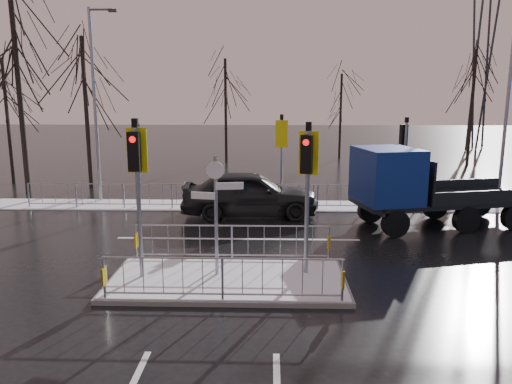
{
  "coord_description": "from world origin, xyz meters",
  "views": [
    {
      "loc": [
        1.08,
        -11.98,
        4.8
      ],
      "look_at": [
        0.63,
        2.76,
        1.8
      ],
      "focal_mm": 35.0,
      "sensor_mm": 36.0,
      "label": 1
    }
  ],
  "objects_px": {
    "street_lamp_right": "(509,101)",
    "street_lamp_left": "(96,98)",
    "flatbed_truck": "(410,186)",
    "car_far_lane": "(250,193)",
    "traffic_island": "(227,268)"
  },
  "relations": [
    {
      "from": "flatbed_truck",
      "to": "street_lamp_left",
      "type": "relative_size",
      "value": 0.8
    },
    {
      "from": "flatbed_truck",
      "to": "street_lamp_right",
      "type": "bearing_deg",
      "value": 34.16
    },
    {
      "from": "flatbed_truck",
      "to": "street_lamp_right",
      "type": "relative_size",
      "value": 0.82
    },
    {
      "from": "car_far_lane",
      "to": "flatbed_truck",
      "type": "relative_size",
      "value": 0.8
    },
    {
      "from": "street_lamp_right",
      "to": "street_lamp_left",
      "type": "xyz_separation_m",
      "value": [
        -17.0,
        1.0,
        0.1
      ]
    },
    {
      "from": "car_far_lane",
      "to": "flatbed_truck",
      "type": "distance_m",
      "value": 5.94
    },
    {
      "from": "street_lamp_left",
      "to": "car_far_lane",
      "type": "bearing_deg",
      "value": -20.99
    },
    {
      "from": "street_lamp_left",
      "to": "flatbed_truck",
      "type": "bearing_deg",
      "value": -18.48
    },
    {
      "from": "traffic_island",
      "to": "car_far_lane",
      "type": "bearing_deg",
      "value": 87.75
    },
    {
      "from": "car_far_lane",
      "to": "street_lamp_right",
      "type": "distance_m",
      "value": 11.0
    },
    {
      "from": "street_lamp_right",
      "to": "flatbed_truck",
      "type": "bearing_deg",
      "value": -145.84
    },
    {
      "from": "traffic_island",
      "to": "street_lamp_right",
      "type": "distance_m",
      "value": 14.14
    },
    {
      "from": "street_lamp_right",
      "to": "street_lamp_left",
      "type": "height_order",
      "value": "street_lamp_left"
    },
    {
      "from": "street_lamp_left",
      "to": "traffic_island",
      "type": "bearing_deg",
      "value": -55.93
    },
    {
      "from": "street_lamp_right",
      "to": "street_lamp_left",
      "type": "relative_size",
      "value": 0.98
    }
  ]
}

